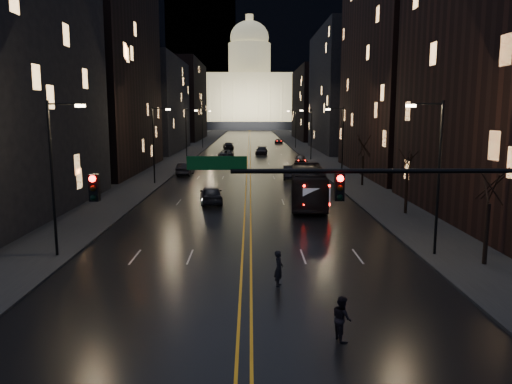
{
  "coord_description": "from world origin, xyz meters",
  "views": [
    {
      "loc": [
        0.21,
        -18.12,
        8.31
      ],
      "look_at": [
        0.57,
        11.6,
        3.58
      ],
      "focal_mm": 35.0,
      "sensor_mm": 36.0,
      "label": 1
    }
  ],
  "objects_px": {
    "oncoming_car_b": "(185,169)",
    "pedestrian_b": "(342,318)",
    "receding_car_a": "(290,172)",
    "oncoming_car_a": "(211,194)",
    "traffic_signal": "(404,200)",
    "bus": "(308,186)",
    "pedestrian_a": "(279,269)"
  },
  "relations": [
    {
      "from": "oncoming_car_b",
      "to": "pedestrian_b",
      "type": "xyz_separation_m",
      "value": [
        12.08,
        -49.49,
        0.01
      ]
    },
    {
      "from": "traffic_signal",
      "to": "oncoming_car_b",
      "type": "xyz_separation_m",
      "value": [
        -14.41,
        48.71,
        -4.27
      ]
    },
    {
      "from": "receding_car_a",
      "to": "pedestrian_b",
      "type": "height_order",
      "value": "receding_car_a"
    },
    {
      "from": "pedestrian_a",
      "to": "pedestrian_b",
      "type": "xyz_separation_m",
      "value": [
        1.99,
        -5.79,
        -0.04
      ]
    },
    {
      "from": "traffic_signal",
      "to": "oncoming_car_a",
      "type": "xyz_separation_m",
      "value": [
        -9.3,
        27.43,
        -4.26
      ]
    },
    {
      "from": "pedestrian_a",
      "to": "bus",
      "type": "bearing_deg",
      "value": 2.95
    },
    {
      "from": "receding_car_a",
      "to": "oncoming_car_a",
      "type": "bearing_deg",
      "value": -113.95
    },
    {
      "from": "bus",
      "to": "oncoming_car_a",
      "type": "height_order",
      "value": "bus"
    },
    {
      "from": "traffic_signal",
      "to": "bus",
      "type": "bearing_deg",
      "value": 90.9
    },
    {
      "from": "pedestrian_a",
      "to": "pedestrian_b",
      "type": "distance_m",
      "value": 6.12
    },
    {
      "from": "pedestrian_a",
      "to": "traffic_signal",
      "type": "bearing_deg",
      "value": -126.14
    },
    {
      "from": "bus",
      "to": "oncoming_car_a",
      "type": "xyz_separation_m",
      "value": [
        -8.88,
        0.58,
        -0.89
      ]
    },
    {
      "from": "bus",
      "to": "pedestrian_b",
      "type": "bearing_deg",
      "value": -89.4
    },
    {
      "from": "oncoming_car_a",
      "to": "receding_car_a",
      "type": "relative_size",
      "value": 0.96
    },
    {
      "from": "bus",
      "to": "pedestrian_b",
      "type": "relative_size",
      "value": 7.39
    },
    {
      "from": "oncoming_car_b",
      "to": "traffic_signal",
      "type": "bearing_deg",
      "value": 109.0
    },
    {
      "from": "bus",
      "to": "receding_car_a",
      "type": "bearing_deg",
      "value": 95.04
    },
    {
      "from": "oncoming_car_a",
      "to": "receding_car_a",
      "type": "bearing_deg",
      "value": -123.8
    },
    {
      "from": "oncoming_car_b",
      "to": "pedestrian_a",
      "type": "bearing_deg",
      "value": 105.52
    },
    {
      "from": "oncoming_car_b",
      "to": "pedestrian_b",
      "type": "height_order",
      "value": "pedestrian_b"
    },
    {
      "from": "receding_car_a",
      "to": "pedestrian_b",
      "type": "bearing_deg",
      "value": -89.21
    },
    {
      "from": "oncoming_car_a",
      "to": "pedestrian_a",
      "type": "height_order",
      "value": "pedestrian_a"
    },
    {
      "from": "traffic_signal",
      "to": "bus",
      "type": "xyz_separation_m",
      "value": [
        -0.42,
        26.85,
        -3.36
      ]
    },
    {
      "from": "oncoming_car_b",
      "to": "receding_car_a",
      "type": "bearing_deg",
      "value": 165.98
    },
    {
      "from": "bus",
      "to": "receding_car_a",
      "type": "distance_m",
      "value": 17.77
    },
    {
      "from": "bus",
      "to": "pedestrian_b",
      "type": "distance_m",
      "value": 27.71
    },
    {
      "from": "pedestrian_a",
      "to": "pedestrian_b",
      "type": "relative_size",
      "value": 1.05
    },
    {
      "from": "oncoming_car_a",
      "to": "oncoming_car_b",
      "type": "xyz_separation_m",
      "value": [
        -5.1,
        21.28,
        -0.01
      ]
    },
    {
      "from": "receding_car_a",
      "to": "pedestrian_a",
      "type": "xyz_separation_m",
      "value": [
        -3.74,
        -39.59,
        0.04
      ]
    },
    {
      "from": "oncoming_car_b",
      "to": "receding_car_a",
      "type": "relative_size",
      "value": 0.98
    },
    {
      "from": "traffic_signal",
      "to": "oncoming_car_b",
      "type": "height_order",
      "value": "traffic_signal"
    },
    {
      "from": "bus",
      "to": "oncoming_car_b",
      "type": "bearing_deg",
      "value": 127.16
    }
  ]
}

